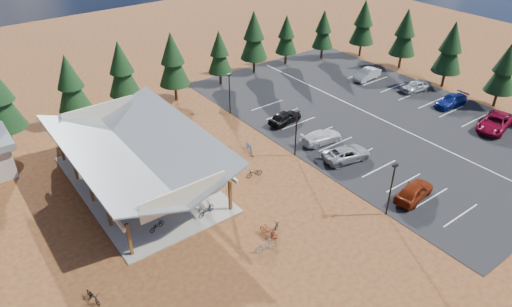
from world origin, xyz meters
name	(u,v)px	position (x,y,z in m)	size (l,w,h in m)	color
ground	(269,181)	(0.00, 0.00, 0.00)	(140.00, 140.00, 0.00)	#5C2818
asphalt_lot	(374,116)	(18.50, 3.00, 0.02)	(27.00, 44.00, 0.04)	black
concrete_pad	(141,183)	(-10.00, 7.00, 0.05)	(10.60, 18.60, 0.10)	gray
bike_pavilion	(135,149)	(-10.00, 7.00, 3.82)	(11.65, 19.40, 4.97)	#503117
lamp_post_0	(391,186)	(5.00, -10.00, 2.98)	(0.50, 0.25, 5.14)	black
lamp_post_1	(296,130)	(5.00, 2.00, 2.98)	(0.50, 0.25, 5.14)	black
lamp_post_2	(230,91)	(5.00, 14.00, 2.98)	(0.50, 0.25, 5.14)	black
trash_bin_0	(208,175)	(-4.50, 3.85, 0.45)	(0.60, 0.60, 0.90)	#4A271A
trash_bin_1	(205,164)	(-3.73, 5.58, 0.45)	(0.60, 0.60, 0.90)	#4A271A
pine_2	(70,84)	(-10.78, 21.88, 5.29)	(3.72, 3.72, 8.66)	#382314
pine_3	(121,69)	(-4.56, 22.51, 5.34)	(3.76, 3.76, 8.75)	#382314
pine_4	(173,59)	(1.63, 21.43, 5.44)	(3.82, 3.82, 8.91)	#382314
pine_5	(219,52)	(8.94, 22.15, 4.62)	(3.25, 3.25, 7.58)	#382314
pine_6	(254,35)	(15.22, 22.87, 5.52)	(3.88, 3.88, 9.03)	#382314
pine_7	(286,34)	(21.18, 22.81, 4.56)	(3.21, 3.21, 7.47)	#382314
pine_8	(323,29)	(27.26, 21.24, 4.62)	(3.25, 3.25, 7.58)	#382314
pine_10	(505,68)	(32.76, -4.19, 4.98)	(3.50, 3.50, 8.15)	#382314
pine_11	(451,48)	(32.91, 3.34, 5.48)	(3.85, 3.85, 8.97)	#382314
pine_12	(405,32)	(33.79, 11.30, 5.39)	(3.79, 3.79, 8.82)	#382314
pine_13	(364,22)	(32.92, 18.38, 5.40)	(3.80, 3.80, 8.85)	#382314
bike_0	(157,226)	(-11.77, 0.00, 0.50)	(0.53, 1.52, 0.80)	black
bike_1	(109,201)	(-13.65, 5.47, 0.55)	(0.42, 1.50, 0.90)	#92959B
bike_2	(111,170)	(-11.69, 9.90, 0.59)	(0.65, 1.87, 0.98)	#1A4598
bike_3	(95,156)	(-11.96, 13.40, 0.59)	(0.46, 1.62, 0.98)	maroon
bike_4	(206,210)	(-7.50, -0.79, 0.58)	(0.64, 1.83, 0.96)	black
bike_5	(185,180)	(-6.80, 4.14, 0.66)	(0.52, 1.85, 1.11)	gray
bike_6	(159,157)	(-6.77, 9.51, 0.50)	(0.53, 1.52, 0.80)	#144695
bike_7	(144,149)	(-7.41, 11.68, 0.55)	(0.42, 1.48, 0.89)	maroon
bike_8	(93,296)	(-18.55, -3.98, 0.46)	(0.61, 1.75, 0.92)	black
bike_11	(269,231)	(-4.84, -6.05, 0.53)	(0.50, 1.77, 1.07)	maroon
bike_12	(274,229)	(-4.29, -6.11, 0.45)	(0.60, 1.73, 0.91)	black
bike_13	(266,245)	(-6.03, -7.24, 0.54)	(0.51, 1.80, 1.08)	gray
bike_14	(249,146)	(1.79, 5.64, 0.49)	(0.65, 1.87, 0.98)	navy
bike_15	(228,151)	(-0.55, 6.29, 0.45)	(0.43, 1.51, 0.91)	maroon
bike_16	(254,173)	(-0.73, 1.38, 0.45)	(0.60, 1.71, 0.90)	black
car_0	(414,191)	(8.67, -10.00, 0.84)	(1.88, 4.68, 1.59)	maroon
car_2	(347,154)	(8.60, -1.84, 0.75)	(2.35, 5.09, 1.42)	#989AA0
car_3	(322,137)	(9.00, 2.20, 0.73)	(1.94, 4.77, 1.38)	silver
car_4	(285,117)	(8.72, 8.06, 0.78)	(1.75, 4.36, 1.48)	black
car_6	(495,122)	(26.93, -7.45, 0.87)	(2.76, 5.98, 1.66)	maroon
car_7	(451,101)	(28.26, -0.92, 0.74)	(1.95, 4.80, 1.39)	navy
car_8	(416,86)	(28.60, 4.52, 0.76)	(1.71, 4.25, 1.45)	#B3B8BC
car_9	(367,74)	(26.43, 11.17, 0.80)	(1.61, 4.61, 1.52)	#B2B2B2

